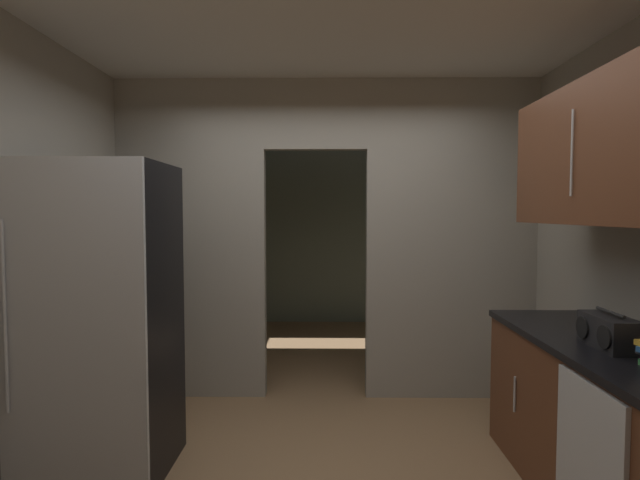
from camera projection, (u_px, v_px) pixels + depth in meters
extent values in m
cube|color=silver|center=(326.00, 29.00, 3.18)|extent=(3.98, 7.11, 0.06)
cube|color=#9E998C|center=(192.00, 240.00, 4.35)|extent=(1.26, 0.12, 2.72)
cube|color=#9E998C|center=(450.00, 240.00, 4.33)|extent=(1.44, 0.12, 2.72)
cube|color=#9E998C|center=(315.00, 115.00, 4.28)|extent=(0.87, 0.12, 0.59)
cube|color=gray|center=(326.00, 229.00, 7.35)|extent=(3.58, 0.10, 2.72)
cube|color=gray|center=(177.00, 233.00, 5.87)|extent=(0.10, 3.01, 2.72)
cube|color=gray|center=(476.00, 233.00, 5.82)|extent=(0.10, 3.01, 2.72)
cube|color=black|center=(102.00, 319.00, 3.08)|extent=(0.81, 0.71, 1.89)
cube|color=#B7BABC|center=(72.00, 333.00, 2.71)|extent=(0.81, 0.03, 1.89)
cylinder|color=#B7BABC|center=(4.00, 317.00, 2.68)|extent=(0.02, 0.02, 1.04)
cube|color=brown|center=(598.00, 428.00, 2.72)|extent=(0.59, 1.74, 0.87)
cube|color=black|center=(601.00, 345.00, 2.70)|extent=(0.63, 1.74, 0.04)
cylinder|color=#B7BABC|center=(576.00, 454.00, 2.34)|extent=(0.01, 0.01, 0.22)
cylinder|color=#B7BABC|center=(514.00, 394.00, 3.10)|extent=(0.01, 0.01, 0.22)
cube|color=#B7BABC|center=(588.00, 477.00, 2.24)|extent=(0.02, 0.56, 0.85)
cube|color=brown|center=(607.00, 153.00, 2.64)|extent=(0.34, 1.57, 0.76)
cylinder|color=#B7BABC|center=(572.00, 153.00, 2.64)|extent=(0.01, 0.01, 0.45)
cube|color=black|center=(609.00, 332.00, 2.56)|extent=(0.16, 0.35, 0.16)
cylinder|color=#262626|center=(610.00, 312.00, 2.55)|extent=(0.02, 0.24, 0.02)
cylinder|color=black|center=(604.00, 337.00, 2.46)|extent=(0.01, 0.12, 0.12)
cylinder|color=black|center=(582.00, 327.00, 2.66)|extent=(0.01, 0.12, 0.12)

